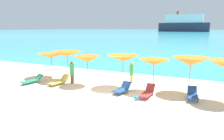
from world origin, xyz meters
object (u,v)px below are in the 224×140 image
at_px(umbrella_4, 154,62).
at_px(beach_ball, 136,98).
at_px(lounge_chair_3, 32,80).
at_px(beachgoer_1, 132,72).
at_px(umbrella_0, 51,56).
at_px(umbrella_3, 123,58).
at_px(umbrella_1, 67,54).
at_px(lounge_chair_2, 122,89).
at_px(lounge_chair_1, 59,81).
at_px(lounge_chair_0, 148,92).
at_px(umbrella_2, 88,59).
at_px(lounge_chair_4, 193,94).
at_px(cruise_ship, 184,24).
at_px(beachgoer_0, 72,72).
at_px(umbrella_5, 191,62).

xyz_separation_m(umbrella_4, beach_ball, (-0.37, -2.28, -1.80)).
xyz_separation_m(lounge_chair_3, beachgoer_1, (6.76, 3.23, 0.63)).
height_order(umbrella_0, umbrella_3, umbrella_3).
distance_m(umbrella_3, beach_ball, 3.53).
xyz_separation_m(umbrella_1, beach_ball, (6.59, -2.37, -1.96)).
bearing_deg(umbrella_1, beach_ball, -19.75).
bearing_deg(beachgoer_1, umbrella_0, 160.84).
bearing_deg(lounge_chair_2, umbrella_0, 177.21).
bearing_deg(lounge_chair_1, lounge_chair_0, 7.46).
height_order(umbrella_2, lounge_chair_3, umbrella_2).
relative_size(umbrella_2, lounge_chair_3, 1.19).
xyz_separation_m(lounge_chair_0, lounge_chair_4, (2.53, 0.61, 0.04)).
bearing_deg(cruise_ship, lounge_chair_0, -82.15).
relative_size(lounge_chair_2, cruise_ship, 0.03).
bearing_deg(lounge_chair_3, umbrella_4, 21.96).
xyz_separation_m(lounge_chair_3, cruise_ship, (-19.89, 219.67, 7.27)).
relative_size(lounge_chair_1, lounge_chair_3, 1.00).
bearing_deg(umbrella_3, umbrella_0, 177.28).
distance_m(lounge_chair_0, lounge_chair_4, 2.60).
relative_size(lounge_chair_4, cruise_ship, 0.03).
bearing_deg(lounge_chair_0, umbrella_2, 170.24).
xyz_separation_m(lounge_chair_1, cruise_ship, (-21.98, 219.09, 7.25)).
height_order(umbrella_2, umbrella_3, umbrella_3).
bearing_deg(umbrella_3, beach_ball, -51.86).
bearing_deg(beachgoer_0, umbrella_3, -5.14).
bearing_deg(lounge_chair_1, beachgoer_1, 36.63).
distance_m(umbrella_3, beachgoer_1, 1.69).
xyz_separation_m(umbrella_3, lounge_chair_4, (4.75, -0.79, -1.73)).
relative_size(umbrella_0, umbrella_2, 1.11).
distance_m(umbrella_4, lounge_chair_2, 2.68).
height_order(umbrella_5, beach_ball, umbrella_5).
bearing_deg(beach_ball, umbrella_3, 128.14).
xyz_separation_m(umbrella_4, lounge_chair_1, (-6.69, -1.38, -1.67)).
distance_m(lounge_chair_2, beachgoer_0, 4.45).
xyz_separation_m(lounge_chair_4, beachgoer_0, (-8.57, 0.05, 0.57)).
bearing_deg(umbrella_5, lounge_chair_0, -138.00).
bearing_deg(umbrella_0, lounge_chair_2, -13.42).
height_order(umbrella_2, lounge_chair_1, umbrella_2).
xyz_separation_m(lounge_chair_1, beachgoer_0, (0.67, 0.71, 0.63)).
bearing_deg(beachgoer_1, lounge_chair_3, 178.94).
distance_m(umbrella_0, umbrella_2, 4.18).
relative_size(beachgoer_0, cruise_ship, 0.03).
relative_size(lounge_chair_1, beachgoer_1, 1.09).
height_order(lounge_chair_1, cruise_ship, cruise_ship).
height_order(umbrella_4, lounge_chair_3, umbrella_4).
bearing_deg(lounge_chair_4, umbrella_2, 168.43).
distance_m(umbrella_1, lounge_chair_1, 2.37).
bearing_deg(beach_ball, beachgoer_1, 114.89).
bearing_deg(beachgoer_0, umbrella_2, -7.49).
bearing_deg(umbrella_0, lounge_chair_4, -5.54).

